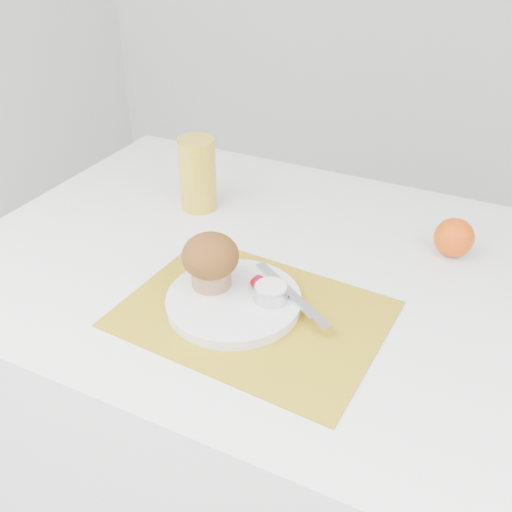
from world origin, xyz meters
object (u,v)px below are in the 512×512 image
at_px(plate, 234,301).
at_px(juice_glass, 198,174).
at_px(orange, 454,237).
at_px(muffin, 211,260).
at_px(table, 288,411).

relative_size(plate, juice_glass, 1.44).
xyz_separation_m(plate, orange, (0.28, 0.31, 0.02)).
relative_size(plate, muffin, 2.34).
relative_size(table, juice_glass, 8.05).
bearing_deg(juice_glass, muffin, -55.18).
bearing_deg(juice_glass, table, -23.48).
height_order(table, muffin, muffin).
bearing_deg(muffin, juice_glass, 124.82).
distance_m(juice_glass, muffin, 0.31).
relative_size(table, muffin, 13.09).
bearing_deg(juice_glass, orange, 5.27).
height_order(orange, juice_glass, juice_glass).
bearing_deg(table, juice_glass, 156.52).
relative_size(orange, muffin, 0.77).
relative_size(juice_glass, muffin, 1.63).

